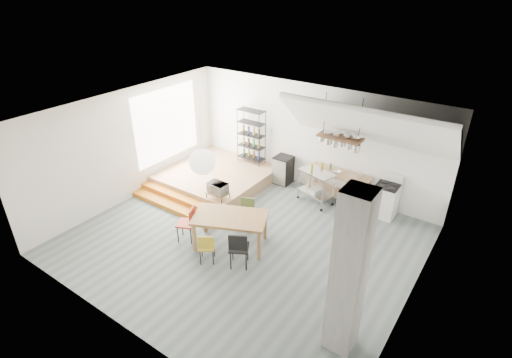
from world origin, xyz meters
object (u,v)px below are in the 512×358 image
Objects in this scene: dining_table at (230,219)px; rolling_cart at (316,183)px; mini_fridge at (283,170)px; stove at (385,200)px.

dining_table is 3.10m from rolling_cart.
dining_table is at bearing -79.48° from mini_fridge.
rolling_cart reaches higher than mini_fridge.
stove is 0.59× the size of dining_table.
dining_table is 3.58m from mini_fridge.
stove is 3.28m from mini_fridge.
mini_fridge is at bearing 76.87° from dining_table.
dining_table is 2.23× the size of mini_fridge.
stove reaches higher than dining_table.
stove is 1.32× the size of mini_fridge.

